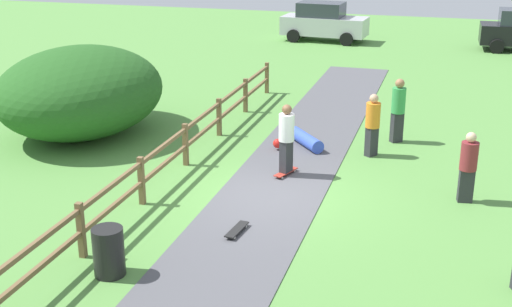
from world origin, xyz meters
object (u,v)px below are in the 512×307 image
at_px(bush_large, 81,91).
at_px(skater_riding, 286,136).
at_px(skateboard_loose, 237,229).
at_px(bystander_maroon, 468,164).
at_px(bystander_orange, 373,122).
at_px(trash_bin, 109,252).
at_px(parked_car_silver, 324,22).
at_px(bystander_green, 398,107).
at_px(skater_fallen, 303,140).

bearing_deg(bush_large, skater_riding, -13.88).
relative_size(skateboard_loose, bystander_maroon, 0.50).
bearing_deg(bush_large, bystander_orange, 3.10).
xyz_separation_m(skateboard_loose, bystander_orange, (1.98, 5.45, 0.84)).
distance_m(trash_bin, parked_car_silver, 24.26).
bearing_deg(trash_bin, bystander_maroon, 40.51).
bearing_deg(skateboard_loose, skater_riding, 87.18).
distance_m(bystander_green, bystander_orange, 1.46).
height_order(trash_bin, bystander_orange, bystander_orange).
bearing_deg(skateboard_loose, bystander_orange, 70.02).
bearing_deg(skater_riding, bush_large, 166.12).
relative_size(bystander_green, parked_car_silver, 0.42).
height_order(skateboard_loose, bystander_maroon, bystander_maroon).
bearing_deg(trash_bin, skateboard_loose, 52.89).
bearing_deg(bystander_maroon, parked_car_silver, 110.01).
bearing_deg(skater_fallen, bystander_maroon, -31.91).
bearing_deg(bush_large, bystander_maroon, -10.74).
xyz_separation_m(bush_large, skater_riding, (6.49, -1.60, -0.25)).
height_order(trash_bin, bystander_maroon, bystander_maroon).
relative_size(bush_large, trash_bin, 6.01).
bearing_deg(trash_bin, skater_riding, 71.88).
height_order(skater_riding, skater_fallen, skater_riding).
xyz_separation_m(skater_riding, skater_fallen, (-0.06, 2.24, -0.82)).
distance_m(skater_riding, bystander_green, 4.14).
relative_size(skater_riding, parked_car_silver, 0.41).
distance_m(bush_large, bystander_green, 9.02).
relative_size(bystander_maroon, bystander_green, 0.90).
bearing_deg(bystander_green, skater_riding, -124.46).
height_order(bystander_maroon, bystander_green, bystander_green).
xyz_separation_m(trash_bin, bystander_maroon, (6.05, 5.17, 0.44)).
xyz_separation_m(bush_large, bystander_green, (8.83, 1.81, -0.26)).
height_order(skater_fallen, parked_car_silver, parked_car_silver).
bearing_deg(bush_large, skater_fallen, 5.68).
distance_m(bystander_maroon, bystander_green, 4.28).
relative_size(bush_large, skater_riding, 3.03).
bearing_deg(skater_riding, trash_bin, -108.12).
distance_m(skateboard_loose, parked_car_silver, 22.20).
bearing_deg(parked_car_silver, bush_large, -102.47).
height_order(skater_riding, bystander_maroon, skater_riding).
distance_m(bystander_orange, parked_car_silver, 17.19).
bearing_deg(parked_car_silver, skater_riding, -81.69).
bearing_deg(bystander_orange, skater_riding, -131.48).
bearing_deg(skater_fallen, bystander_green, 26.00).
bearing_deg(skateboard_loose, parked_car_silver, 96.61).
height_order(bystander_maroon, parked_car_silver, parked_car_silver).
bearing_deg(bystander_maroon, skateboard_loose, -145.90).
relative_size(bush_large, bystander_orange, 3.21).
xyz_separation_m(trash_bin, bystander_green, (4.18, 9.02, 0.56)).
relative_size(trash_bin, bystander_maroon, 0.55).
distance_m(bystander_maroon, parked_car_silver, 20.29).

